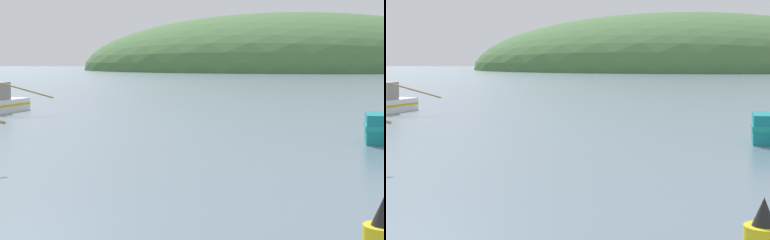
% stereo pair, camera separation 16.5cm
% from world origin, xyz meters
% --- Properties ---
extents(hill_mid_left, '(151.83, 121.46, 40.83)m').
position_xyz_m(hill_mid_left, '(14.15, 217.65, 0.00)').
color(hill_mid_left, '#47703D').
rests_on(hill_mid_left, ground).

